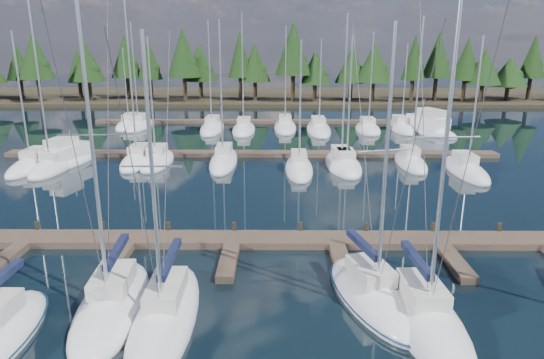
{
  "coord_description": "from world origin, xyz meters",
  "views": [
    {
      "loc": [
        2.52,
        -8.31,
        11.6
      ],
      "look_at": [
        2.26,
        22.0,
        2.72
      ],
      "focal_mm": 32.0,
      "sensor_mm": 36.0,
      "label": 1
    }
  ],
  "objects_px": {
    "main_dock": "(232,244)",
    "motor_yacht_left": "(66,159)",
    "front_sailboat_4": "(372,295)",
    "motor_yacht_right": "(427,128)",
    "front_sailboat_2": "(112,305)",
    "front_sailboat_5": "(424,316)",
    "front_sailboat_3": "(166,317)"
  },
  "relations": [
    {
      "from": "motor_yacht_left",
      "to": "main_dock",
      "type": "bearing_deg",
      "value": -47.4
    },
    {
      "from": "motor_yacht_left",
      "to": "front_sailboat_3",
      "type": "bearing_deg",
      "value": -60.13
    },
    {
      "from": "motor_yacht_right",
      "to": "front_sailboat_5",
      "type": "bearing_deg",
      "value": -106.77
    },
    {
      "from": "front_sailboat_3",
      "to": "front_sailboat_4",
      "type": "height_order",
      "value": "front_sailboat_4"
    },
    {
      "from": "front_sailboat_5",
      "to": "main_dock",
      "type": "bearing_deg",
      "value": 139.17
    },
    {
      "from": "front_sailboat_2",
      "to": "main_dock",
      "type": "bearing_deg",
      "value": 55.64
    },
    {
      "from": "front_sailboat_4",
      "to": "motor_yacht_right",
      "type": "height_order",
      "value": "front_sailboat_4"
    },
    {
      "from": "main_dock",
      "to": "front_sailboat_5",
      "type": "bearing_deg",
      "value": -40.83
    },
    {
      "from": "front_sailboat_5",
      "to": "motor_yacht_right",
      "type": "distance_m",
      "value": 44.87
    },
    {
      "from": "main_dock",
      "to": "motor_yacht_left",
      "type": "bearing_deg",
      "value": 132.6
    },
    {
      "from": "main_dock",
      "to": "front_sailboat_4",
      "type": "distance_m",
      "value": 9.09
    },
    {
      "from": "front_sailboat_4",
      "to": "motor_yacht_left",
      "type": "height_order",
      "value": "front_sailboat_4"
    },
    {
      "from": "front_sailboat_5",
      "to": "motor_yacht_left",
      "type": "xyz_separation_m",
      "value": [
        -26.28,
        26.61,
        0.18
      ]
    },
    {
      "from": "front_sailboat_5",
      "to": "front_sailboat_4",
      "type": "bearing_deg",
      "value": 136.65
    },
    {
      "from": "motor_yacht_right",
      "to": "front_sailboat_4",
      "type": "bearing_deg",
      "value": -109.73
    },
    {
      "from": "front_sailboat_4",
      "to": "motor_yacht_left",
      "type": "distance_m",
      "value": 34.88
    },
    {
      "from": "front_sailboat_2",
      "to": "front_sailboat_3",
      "type": "bearing_deg",
      "value": -19.15
    },
    {
      "from": "front_sailboat_4",
      "to": "motor_yacht_left",
      "type": "relative_size",
      "value": 1.43
    },
    {
      "from": "front_sailboat_4",
      "to": "motor_yacht_right",
      "type": "relative_size",
      "value": 1.23
    },
    {
      "from": "main_dock",
      "to": "front_sailboat_3",
      "type": "relative_size",
      "value": 3.47
    },
    {
      "from": "main_dock",
      "to": "front_sailboat_5",
      "type": "relative_size",
      "value": 3.0
    },
    {
      "from": "front_sailboat_4",
      "to": "main_dock",
      "type": "bearing_deg",
      "value": 139.87
    },
    {
      "from": "main_dock",
      "to": "front_sailboat_3",
      "type": "height_order",
      "value": "front_sailboat_3"
    },
    {
      "from": "front_sailboat_2",
      "to": "front_sailboat_4",
      "type": "bearing_deg",
      "value": 4.79
    },
    {
      "from": "motor_yacht_right",
      "to": "front_sailboat_3",
      "type": "bearing_deg",
      "value": -118.99
    },
    {
      "from": "front_sailboat_2",
      "to": "front_sailboat_3",
      "type": "relative_size",
      "value": 1.14
    },
    {
      "from": "front_sailboat_2",
      "to": "front_sailboat_5",
      "type": "relative_size",
      "value": 0.99
    },
    {
      "from": "motor_yacht_left",
      "to": "front_sailboat_4",
      "type": "bearing_deg",
      "value": -45.51
    },
    {
      "from": "front_sailboat_2",
      "to": "motor_yacht_left",
      "type": "height_order",
      "value": "front_sailboat_2"
    },
    {
      "from": "front_sailboat_3",
      "to": "front_sailboat_5",
      "type": "relative_size",
      "value": 0.87
    },
    {
      "from": "motor_yacht_right",
      "to": "main_dock",
      "type": "bearing_deg",
      "value": -121.57
    },
    {
      "from": "front_sailboat_4",
      "to": "motor_yacht_right",
      "type": "distance_m",
      "value": 43.8
    }
  ]
}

